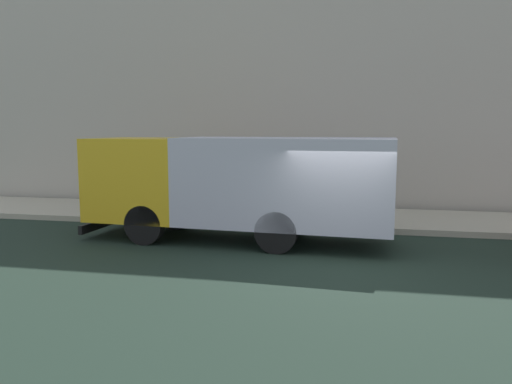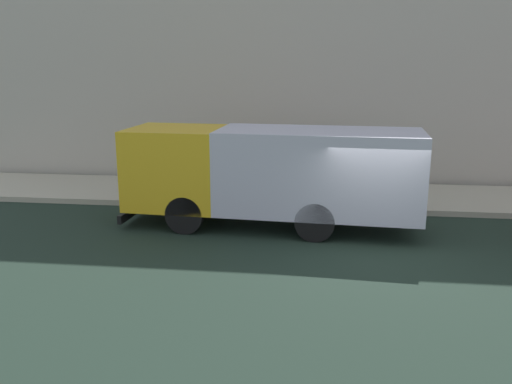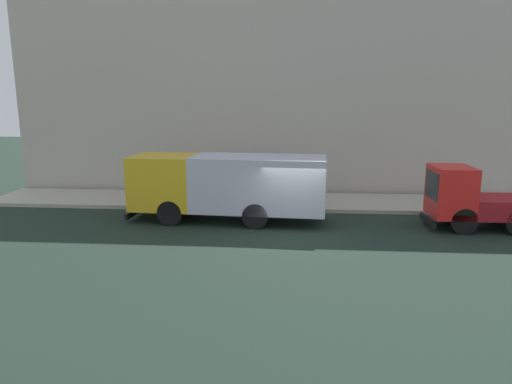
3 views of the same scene
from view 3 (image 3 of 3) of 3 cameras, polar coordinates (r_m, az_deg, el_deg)
ground at (r=18.21m, az=4.63°, el=-4.87°), size 80.00×80.00×0.00m
sidewalk at (r=22.86m, az=4.63°, el=-1.19°), size 3.66×30.00×0.18m
building_facade at (r=24.61m, az=4.84°, el=12.52°), size 0.50×30.00×11.08m
large_utility_truck at (r=19.35m, az=-3.53°, el=1.04°), size 2.81×8.31×2.77m
small_flatbed_truck at (r=20.27m, az=25.63°, el=-0.93°), size 1.97×4.79×2.49m
pedestrian_walking at (r=24.09m, az=-2.34°, el=1.76°), size 0.39×0.39×1.61m
pedestrian_standing at (r=22.47m, az=-6.48°, el=1.07°), size 0.41×0.41×1.68m
pedestrian_third at (r=24.13m, az=-11.58°, el=1.53°), size 0.51×0.51×1.59m
street_sign_post at (r=21.43m, az=-4.41°, el=2.09°), size 0.44×0.08×2.42m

